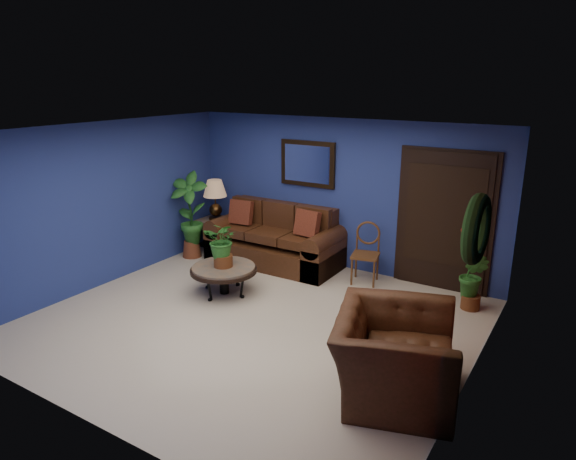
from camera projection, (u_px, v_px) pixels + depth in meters
The scene contains 18 objects.
floor at pixel (253, 322), 6.82m from camera, with size 5.50×5.50×0.00m, color #C0B49F.
wall_back at pixel (340, 195), 8.49m from camera, with size 5.50×0.04×2.50m, color navy.
wall_left at pixel (106, 204), 7.85m from camera, with size 0.04×5.00×2.50m, color navy.
wall_right_brick at pixel (477, 275), 5.07m from camera, with size 0.04×5.00×2.50m, color maroon.
ceiling at pixel (249, 132), 6.10m from camera, with size 5.50×5.00×0.02m, color silver.
crown_molding at pixel (487, 155), 4.74m from camera, with size 0.03×5.00×0.14m, color white.
wall_mirror at pixel (307, 164), 8.63m from camera, with size 1.02×0.06×0.77m, color #402812.
closet_door at pixel (444, 222), 7.64m from camera, with size 1.44×0.06×2.18m, color black.
wreath at pixel (476, 229), 5.01m from camera, with size 0.72×0.72×0.16m, color black.
sofa at pixel (277, 243), 8.92m from camera, with size 2.32×1.00×1.04m.
coffee_table at pixel (224, 270), 7.63m from camera, with size 0.99×0.99×0.43m.
end_table at pixel (216, 227), 9.52m from camera, with size 0.65×0.65×0.59m.
table_lamp at pixel (215, 195), 9.35m from camera, with size 0.43×0.43×0.71m.
side_chair at pixel (366, 249), 8.04m from camera, with size 0.49×0.49×0.95m.
armchair at pixel (394, 355), 5.17m from camera, with size 1.34×1.17×0.87m, color #462114.
coffee_plant at pixel (223, 242), 7.50m from camera, with size 0.60×0.55×0.69m.
floor_plant at pixel (473, 279), 7.08m from camera, with size 0.45×0.39×0.85m.
tall_plant at pixel (190, 212), 9.06m from camera, with size 0.78×0.63×1.54m.
Camera 1 is at (3.67, -5.00, 3.13)m, focal length 32.00 mm.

